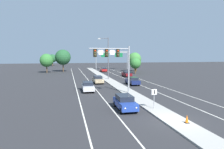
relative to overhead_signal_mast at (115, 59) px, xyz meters
name	(u,v)px	position (x,y,z in m)	size (l,w,h in m)	color
ground_plane	(175,122)	(2.40, -13.38, -5.46)	(260.00, 260.00, 0.00)	#28282B
median_island	(122,88)	(2.40, 4.62, -5.38)	(2.40, 110.00, 0.15)	#9E9B93
lane_stripe_oncoming_center	(91,84)	(-2.30, 11.62, -5.46)	(0.14, 100.00, 0.01)	silver
lane_stripe_receding_center	(135,83)	(7.10, 11.62, -5.46)	(0.14, 100.00, 0.01)	silver
edge_stripe_left	(75,84)	(-5.60, 11.62, -5.46)	(0.14, 100.00, 0.01)	silver
edge_stripe_right	(149,82)	(10.40, 11.62, -5.46)	(0.14, 100.00, 0.01)	silver
overhead_signal_mast	(115,59)	(0.00, 0.00, 0.00)	(6.18, 0.44, 7.20)	gray
median_sign_post	(154,96)	(2.13, -9.35, -3.87)	(0.60, 0.10, 2.20)	gray
street_lamp_median	(107,56)	(2.37, 18.16, 0.33)	(2.58, 0.28, 10.00)	#4C4C51
car_oncoming_blue	(125,102)	(-0.92, -8.44, -4.64)	(1.87, 4.49, 1.58)	navy
car_oncoming_silver	(88,86)	(-3.83, 3.47, -4.64)	(1.88, 4.49, 1.58)	#B7B7BC
car_oncoming_tan	(98,79)	(-0.82, 12.35, -4.64)	(1.90, 4.50, 1.58)	tan
car_receding_navy	(133,81)	(5.66, 8.66, -4.64)	(1.92, 4.51, 1.58)	#141E4C
car_receding_darkred	(127,74)	(8.88, 23.35, -4.64)	(1.85, 4.48, 1.58)	#5B0F14
car_receding_red	(104,69)	(5.38, 40.17, -4.64)	(1.82, 4.47, 1.58)	maroon
traffic_cone_median_nose	(187,119)	(2.97, -14.30, -4.95)	(0.36, 0.36, 0.74)	black
highway_sign_gantry	(112,54)	(10.60, 50.16, 0.70)	(13.28, 0.42, 7.50)	gray
tree_far_left_a	(47,60)	(-13.81, 40.04, -1.30)	(4.40, 4.40, 6.37)	#4C3823
tree_far_left_b	(53,58)	(-14.73, 80.81, -1.39)	(4.31, 4.31, 6.24)	#4C3823
tree_far_right_a	(136,63)	(17.19, 39.07, -2.23)	(3.42, 3.42, 4.95)	#4C3823
tree_far_left_c	(63,57)	(-8.60, 43.19, -0.33)	(5.42, 5.42, 7.84)	#4C3823
tree_far_right_c	(135,59)	(16.48, 38.97, -0.99)	(4.73, 4.73, 6.84)	#4C3823
tree_far_right_b	(135,63)	(14.08, 31.24, -2.17)	(3.49, 3.49, 5.05)	#4C3823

